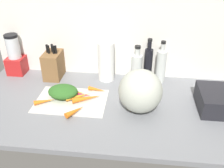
{
  "coord_description": "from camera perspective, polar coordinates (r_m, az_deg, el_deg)",
  "views": [
    {
      "loc": [
        14.06,
        -119.57,
        84.4
      ],
      "look_at": [
        0.2,
        1.49,
        12.66
      ],
      "focal_mm": 39.93,
      "sensor_mm": 36.0,
      "label": 1
    }
  ],
  "objects": [
    {
      "name": "bottle_0",
      "position": [
        1.67,
        5.66,
        3.93
      ],
      "size": [
        7.25,
        7.25,
        25.08
      ],
      "color": "silver",
      "rests_on": "ground_plane"
    },
    {
      "name": "paper_towel_roll",
      "position": [
        1.66,
        -1.32,
        5.24
      ],
      "size": [
        10.92,
        10.92,
        26.91
      ],
      "primitive_type": "cylinder",
      "color": "white",
      "rests_on": "ground_plane"
    },
    {
      "name": "dish_rack",
      "position": [
        1.54,
        24.11,
        -3.46
      ],
      "size": [
        27.39,
        25.0,
        10.81
      ],
      "primitive_type": "cube",
      "color": "black",
      "rests_on": "ground_plane"
    },
    {
      "name": "carrot_8",
      "position": [
        1.48,
        -5.71,
        -3.23
      ],
      "size": [
        17.68,
        10.42,
        3.34
      ],
      "primitive_type": "cone",
      "rotation": [
        0.0,
        1.57,
        0.42
      ],
      "color": "orange",
      "rests_on": "cutting_board"
    },
    {
      "name": "wall_back",
      "position": [
        1.68,
        1.4,
        11.56
      ],
      "size": [
        170.0,
        3.0,
        60.0
      ],
      "primitive_type": "cube",
      "color": "silver",
      "rests_on": "ground_plane"
    },
    {
      "name": "carrot_7",
      "position": [
        1.51,
        -15.23,
        -3.82
      ],
      "size": [
        11.99,
        7.45,
        2.77
      ],
      "primitive_type": "cone",
      "rotation": [
        0.0,
        1.57,
        0.43
      ],
      "color": "orange",
      "rests_on": "cutting_board"
    },
    {
      "name": "carrot_5",
      "position": [
        1.57,
        -11.34,
        -1.7
      ],
      "size": [
        13.3,
        12.8,
        2.85
      ],
      "primitive_type": "cone",
      "rotation": [
        0.0,
        1.57,
        -0.76
      ],
      "color": "red",
      "rests_on": "cutting_board"
    },
    {
      "name": "carrot_4",
      "position": [
        1.51,
        -7.66,
        -2.8
      ],
      "size": [
        14.9,
        10.35,
        2.8
      ],
      "primitive_type": "cone",
      "rotation": [
        0.0,
        1.57,
        0.53
      ],
      "color": "orange",
      "rests_on": "cutting_board"
    },
    {
      "name": "ground_plane",
      "position": [
        1.48,
        -0.14,
        -5.02
      ],
      "size": [
        170.0,
        80.0,
        3.0
      ],
      "primitive_type": "cube",
      "color": "slate"
    },
    {
      "name": "knife_block",
      "position": [
        1.76,
        -13.26,
        4.31
      ],
      "size": [
        11.16,
        17.07,
        23.58
      ],
      "color": "brown",
      "rests_on": "ground_plane"
    },
    {
      "name": "carrot_2",
      "position": [
        1.57,
        -3.38,
        -1.28
      ],
      "size": [
        12.03,
        5.04,
        2.52
      ],
      "primitive_type": "cone",
      "rotation": [
        0.0,
        1.57,
        -0.22
      ],
      "color": "orange",
      "rests_on": "cutting_board"
    },
    {
      "name": "winter_squash",
      "position": [
        1.37,
        6.52,
        -1.62
      ],
      "size": [
        24.06,
        23.39,
        24.57
      ],
      "primitive_type": "ellipsoid",
      "color": "#B2B7A8",
      "rests_on": "ground_plane"
    },
    {
      "name": "bottle_1",
      "position": [
        1.68,
        8.28,
        4.73
      ],
      "size": [
        5.49,
        5.49,
        29.2
      ],
      "color": "black",
      "rests_on": "ground_plane"
    },
    {
      "name": "bottle_2",
      "position": [
        1.67,
        11.14,
        4.1
      ],
      "size": [
        6.55,
        6.55,
        28.95
      ],
      "color": "silver",
      "rests_on": "ground_plane"
    },
    {
      "name": "carrot_6",
      "position": [
        1.53,
        -7.33,
        -2.38
      ],
      "size": [
        13.74,
        3.86,
        2.72
      ],
      "primitive_type": "cone",
      "rotation": [
        0.0,
        1.57,
        -0.08
      ],
      "color": "#B2264C",
      "rests_on": "cutting_board"
    },
    {
      "name": "carrot_3",
      "position": [
        1.56,
        -10.86,
        -1.83
      ],
      "size": [
        17.78,
        7.87,
        3.44
      ],
      "primitive_type": "cone",
      "rotation": [
        0.0,
        1.57,
        -0.26
      ],
      "color": "red",
      "rests_on": "cutting_board"
    },
    {
      "name": "blender_appliance",
      "position": [
        1.88,
        -21.3,
        5.76
      ],
      "size": [
        11.86,
        11.86,
        28.81
      ],
      "color": "red",
      "rests_on": "ground_plane"
    },
    {
      "name": "carrot_0",
      "position": [
        1.55,
        -8.97,
        -1.7
      ],
      "size": [
        17.23,
        6.56,
        3.6
      ],
      "primitive_type": "cone",
      "rotation": [
        0.0,
        1.57,
        -0.18
      ],
      "color": "orange",
      "rests_on": "cutting_board"
    },
    {
      "name": "carrot_1",
      "position": [
        1.39,
        -8.48,
        -6.16
      ],
      "size": [
        10.14,
        11.56,
        3.28
      ],
      "primitive_type": "cone",
      "rotation": [
        0.0,
        1.57,
        0.9
      ],
      "color": "orange",
      "rests_on": "cutting_board"
    },
    {
      "name": "carrot_greens_pile",
      "position": [
        1.52,
        -11.15,
        -1.71
      ],
      "size": [
        17.95,
        13.81,
        7.6
      ],
      "primitive_type": "ellipsoid",
      "color": "#2D6023",
      "rests_on": "cutting_board"
    },
    {
      "name": "cutting_board",
      "position": [
        1.51,
        -9.32,
        -3.78
      ],
      "size": [
        41.86,
        28.66,
        0.8
      ],
      "primitive_type": "cube",
      "color": "beige",
      "rests_on": "ground_plane"
    }
  ]
}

